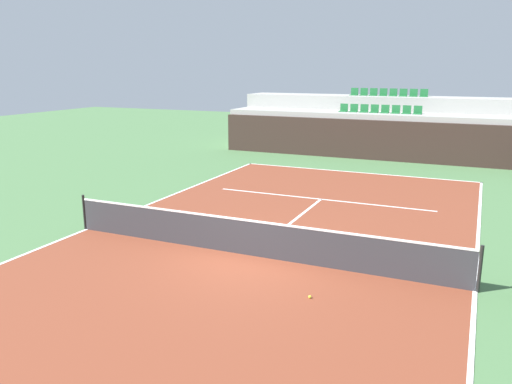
{
  "coord_description": "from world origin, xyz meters",
  "views": [
    {
      "loc": [
        5.24,
        -11.39,
        4.78
      ],
      "look_at": [
        -0.71,
        2.0,
        1.2
      ],
      "focal_mm": 35.7,
      "sensor_mm": 36.0,
      "label": 1
    }
  ],
  "objects": [
    {
      "name": "ground_plane",
      "position": [
        0.0,
        0.0,
        0.0
      ],
      "size": [
        80.0,
        80.0,
        0.0
      ],
      "primitive_type": "plane",
      "color": "#477042"
    },
    {
      "name": "court_surface",
      "position": [
        0.0,
        0.0,
        0.01
      ],
      "size": [
        11.0,
        24.0,
        0.01
      ],
      "primitive_type": "cube",
      "color": "brown",
      "rests_on": "ground_plane"
    },
    {
      "name": "baseline_far",
      "position": [
        0.0,
        11.95,
        0.01
      ],
      "size": [
        11.0,
        0.1,
        0.0
      ],
      "primitive_type": "cube",
      "color": "white",
      "rests_on": "court_surface"
    },
    {
      "name": "sideline_left",
      "position": [
        -5.45,
        0.0,
        0.01
      ],
      "size": [
        0.1,
        24.0,
        0.0
      ],
      "primitive_type": "cube",
      "color": "white",
      "rests_on": "court_surface"
    },
    {
      "name": "sideline_right",
      "position": [
        5.45,
        0.0,
        0.01
      ],
      "size": [
        0.1,
        24.0,
        0.0
      ],
      "primitive_type": "cube",
      "color": "white",
      "rests_on": "court_surface"
    },
    {
      "name": "service_line_far",
      "position": [
        0.0,
        6.4,
        0.01
      ],
      "size": [
        8.26,
        0.1,
        0.0
      ],
      "primitive_type": "cube",
      "color": "white",
      "rests_on": "court_surface"
    },
    {
      "name": "centre_service_line",
      "position": [
        0.0,
        3.2,
        0.01
      ],
      "size": [
        0.1,
        6.4,
        0.0
      ],
      "primitive_type": "cube",
      "color": "white",
      "rests_on": "court_surface"
    },
    {
      "name": "back_wall",
      "position": [
        0.0,
        15.75,
        1.05
      ],
      "size": [
        17.11,
        0.3,
        2.1
      ],
      "primitive_type": "cube",
      "color": "#33231E",
      "rests_on": "ground_plane"
    },
    {
      "name": "stands_tier_lower",
      "position": [
        0.0,
        17.1,
        1.19
      ],
      "size": [
        17.11,
        2.4,
        2.38
      ],
      "primitive_type": "cube",
      "color": "#9E9E99",
      "rests_on": "ground_plane"
    },
    {
      "name": "stands_tier_upper",
      "position": [
        0.0,
        19.5,
        1.59
      ],
      "size": [
        17.11,
        2.4,
        3.18
      ],
      "primitive_type": "cube",
      "color": "#9E9E99",
      "rests_on": "ground_plane"
    },
    {
      "name": "seating_row_lower",
      "position": [
        -0.0,
        17.19,
        2.51
      ],
      "size": [
        4.47,
        0.44,
        0.44
      ],
      "color": "#1E6633",
      "rests_on": "stands_tier_lower"
    },
    {
      "name": "seating_row_upper",
      "position": [
        -0.0,
        19.59,
        3.3
      ],
      "size": [
        4.47,
        0.44,
        0.44
      ],
      "color": "#1E6633",
      "rests_on": "stands_tier_upper"
    },
    {
      "name": "tennis_net",
      "position": [
        0.0,
        0.0,
        0.51
      ],
      "size": [
        11.08,
        0.08,
        1.07
      ],
      "color": "black",
      "rests_on": "court_surface"
    },
    {
      "name": "tennis_ball_0",
      "position": [
        2.24,
        -1.81,
        0.04
      ],
      "size": [
        0.07,
        0.07,
        0.07
      ],
      "primitive_type": "sphere",
      "color": "#CCE033",
      "rests_on": "court_surface"
    }
  ]
}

